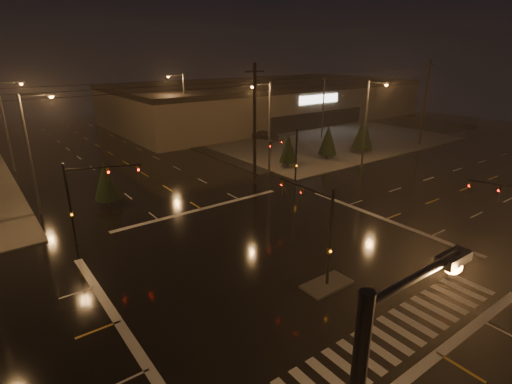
{
  "coord_description": "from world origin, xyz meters",
  "views": [
    {
      "loc": [
        -15.47,
        -17.81,
        13.07
      ],
      "look_at": [
        1.44,
        4.95,
        3.0
      ],
      "focal_mm": 28.0,
      "sensor_mm": 36.0,
      "label": 1
    }
  ],
  "objects": [
    {
      "name": "retail_building",
      "position": [
        35.0,
        45.99,
        3.84
      ],
      "size": [
        60.2,
        28.3,
        7.2
      ],
      "color": "#69614B",
      "rests_on": "ground"
    },
    {
      "name": "conifer_2",
      "position": [
        27.14,
        15.73,
        2.84
      ],
      "size": [
        2.74,
        2.74,
        4.98
      ],
      "color": "black",
      "rests_on": "ground"
    },
    {
      "name": "car_parked",
      "position": [
        22.29,
        30.54,
        0.71
      ],
      "size": [
        3.54,
        4.41,
        1.41
      ],
      "primitive_type": "imported",
      "rotation": [
        0.0,
        0.0,
        0.53
      ],
      "color": "black",
      "rests_on": "ground"
    },
    {
      "name": "streetlight_4",
      "position": [
        11.18,
        36.0,
        5.8
      ],
      "size": [
        2.77,
        0.32,
        10.0
      ],
      "color": "#38383A",
      "rests_on": "ground"
    },
    {
      "name": "parking_lot",
      "position": [
        35.0,
        28.0,
        0.04
      ],
      "size": [
        50.0,
        24.0,
        0.08
      ],
      "primitive_type": "cube",
      "color": "black",
      "rests_on": "ground"
    },
    {
      "name": "streetlight_1",
      "position": [
        -11.18,
        18.0,
        5.8
      ],
      "size": [
        2.77,
        0.32,
        10.0
      ],
      "color": "#38383A",
      "rests_on": "ground"
    },
    {
      "name": "streetlight_6",
      "position": [
        22.0,
        11.18,
        5.8
      ],
      "size": [
        0.32,
        2.77,
        10.0
      ],
      "color": "#38383A",
      "rests_on": "ground"
    },
    {
      "name": "conifer_3",
      "position": [
        -6.25,
        16.56,
        2.45
      ],
      "size": [
        2.24,
        2.24,
        4.2
      ],
      "color": "black",
      "rests_on": "ground"
    },
    {
      "name": "utility_pole_2",
      "position": [
        38.0,
        14.0,
        6.13
      ],
      "size": [
        2.2,
        0.32,
        12.0
      ],
      "color": "black",
      "rests_on": "ground"
    },
    {
      "name": "crosswalk",
      "position": [
        0.0,
        -9.0,
        0.01
      ],
      "size": [
        15.0,
        2.6,
        0.01
      ],
      "primitive_type": "cube",
      "color": "beige",
      "rests_on": "ground"
    },
    {
      "name": "signal_mast_median",
      "position": [
        0.0,
        -3.07,
        3.75
      ],
      "size": [
        0.25,
        4.59,
        6.0
      ],
      "color": "black",
      "rests_on": "ground"
    },
    {
      "name": "stop_bar_far",
      "position": [
        0.0,
        11.0,
        0.01
      ],
      "size": [
        16.0,
        0.5,
        0.01
      ],
      "primitive_type": "cube",
      "color": "beige",
      "rests_on": "ground"
    },
    {
      "name": "signal_mast_ne",
      "position": [
        9.5,
        10.14,
        3.79
      ],
      "size": [
        4.84,
        1.86,
        6.0
      ],
      "color": "black",
      "rests_on": "ground"
    },
    {
      "name": "utility_pole_1",
      "position": [
        8.0,
        14.0,
        6.13
      ],
      "size": [
        2.2,
        0.32,
        12.0
      ],
      "color": "black",
      "rests_on": "ground"
    },
    {
      "name": "ground",
      "position": [
        0.0,
        0.0,
        0.0
      ],
      "size": [
        140.0,
        140.0,
        0.0
      ],
      "primitive_type": "plane",
      "color": "black",
      "rests_on": "ground"
    },
    {
      "name": "streetlight_3",
      "position": [
        11.18,
        16.0,
        5.8
      ],
      "size": [
        2.77,
        0.32,
        10.0
      ],
      "color": "#38383A",
      "rests_on": "ground"
    },
    {
      "name": "stop_bar_near",
      "position": [
        0.0,
        -11.0,
        0.01
      ],
      "size": [
        16.0,
        0.5,
        0.01
      ],
      "primitive_type": "cube",
      "color": "beige",
      "rests_on": "ground"
    },
    {
      "name": "sidewalk_ne",
      "position": [
        30.0,
        30.0,
        0.06
      ],
      "size": [
        36.0,
        36.0,
        0.12
      ],
      "primitive_type": "cube",
      "color": "#484540",
      "rests_on": "ground"
    },
    {
      "name": "signal_mast_nw",
      "position": [
        -9.5,
        10.14,
        3.79
      ],
      "size": [
        4.84,
        1.86,
        6.0
      ],
      "color": "black",
      "rests_on": "ground"
    },
    {
      "name": "median_island",
      "position": [
        0.0,
        -4.0,
        0.07
      ],
      "size": [
        3.0,
        1.6,
        0.15
      ],
      "primitive_type": "cube",
      "color": "#484540",
      "rests_on": "ground"
    },
    {
      "name": "conifer_0",
      "position": [
        14.7,
        16.46,
        2.32
      ],
      "size": [
        2.08,
        2.08,
        3.95
      ],
      "color": "black",
      "rests_on": "ground"
    },
    {
      "name": "conifer_1",
      "position": [
        21.19,
        16.37,
        2.52
      ],
      "size": [
        2.33,
        2.33,
        4.34
      ],
      "color": "black",
      "rests_on": "ground"
    },
    {
      "name": "streetlight_2",
      "position": [
        -11.18,
        34.0,
        5.8
      ],
      "size": [
        2.77,
        0.32,
        10.0
      ],
      "color": "#38383A",
      "rests_on": "ground"
    }
  ]
}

